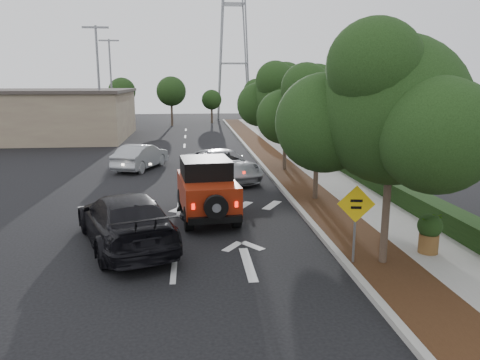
{
  "coord_description": "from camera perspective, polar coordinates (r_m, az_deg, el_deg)",
  "views": [
    {
      "loc": [
        0.53,
        -11.91,
        4.9
      ],
      "look_at": [
        2.09,
        3.0,
        1.71
      ],
      "focal_mm": 35.0,
      "sensor_mm": 36.0,
      "label": 1
    }
  ],
  "objects": [
    {
      "name": "transmission_tower",
      "position": [
        60.36,
        -0.77,
        7.36
      ],
      "size": [
        7.0,
        4.0,
        28.0
      ],
      "primitive_type": null,
      "color": "slate",
      "rests_on": "ground"
    },
    {
      "name": "parked_suv",
      "position": [
        39.66,
        -20.69,
        5.11
      ],
      "size": [
        3.97,
        1.78,
        1.32
      ],
      "primitive_type": "imported",
      "rotation": [
        0.0,
        0.0,
        1.63
      ],
      "color": "#A3A5AB",
      "rests_on": "ground"
    },
    {
      "name": "black_suv_oncoming",
      "position": [
        14.51,
        -13.82,
        -4.74
      ],
      "size": [
        4.0,
        5.98,
        1.61
      ],
      "primitive_type": "imported",
      "rotation": [
        0.0,
        0.0,
        3.49
      ],
      "color": "black",
      "rests_on": "ground"
    },
    {
      "name": "light_pole_b",
      "position": [
        50.79,
        -15.14,
        6.07
      ],
      "size": [
        2.0,
        0.22,
        9.0
      ],
      "primitive_type": null,
      "color": "slate",
      "rests_on": "ground"
    },
    {
      "name": "planting_strip",
      "position": [
        24.91,
        5.87,
        0.75
      ],
      "size": [
        1.8,
        70.0,
        0.12
      ],
      "primitive_type": "cube",
      "color": "black",
      "rests_on": "ground"
    },
    {
      "name": "light_pole_a",
      "position": [
        38.87,
        -16.4,
        4.29
      ],
      "size": [
        2.0,
        0.22,
        9.0
      ],
      "primitive_type": null,
      "color": "slate",
      "rests_on": "ground"
    },
    {
      "name": "ground",
      "position": [
        12.89,
        -8.03,
        -10.46
      ],
      "size": [
        120.0,
        120.0,
        0.0
      ],
      "primitive_type": "plane",
      "color": "black",
      "rests_on": "ground"
    },
    {
      "name": "silver_suv_ahead",
      "position": [
        23.53,
        -2.17,
        1.82
      ],
      "size": [
        4.26,
        5.85,
        1.48
      ],
      "primitive_type": "imported",
      "rotation": [
        0.0,
        0.0,
        0.38
      ],
      "color": "#A4A6AC",
      "rests_on": "ground"
    },
    {
      "name": "sidewalk",
      "position": [
        25.37,
        10.08,
        0.83
      ],
      "size": [
        2.0,
        70.0,
        0.12
      ],
      "primitive_type": "cube",
      "color": "gray",
      "rests_on": "ground"
    },
    {
      "name": "speed_hump_sign",
      "position": [
        12.7,
        13.91,
        -4.01
      ],
      "size": [
        0.99,
        0.16,
        2.13
      ],
      "rotation": [
        0.0,
        0.0,
        -0.13
      ],
      "color": "slate",
      "rests_on": "ground"
    },
    {
      "name": "curb",
      "position": [
        24.73,
        3.6,
        0.74
      ],
      "size": [
        0.2,
        70.0,
        0.15
      ],
      "primitive_type": "cube",
      "color": "#9E9B93",
      "rests_on": "ground"
    },
    {
      "name": "street_tree_mid",
      "position": [
        19.71,
        9.12,
        -2.53
      ],
      "size": [
        3.2,
        3.2,
        5.32
      ],
      "primitive_type": null,
      "color": "black",
      "rests_on": "ground"
    },
    {
      "name": "silver_sedan_oncoming",
      "position": [
        27.0,
        -11.99,
        2.82
      ],
      "size": [
        2.95,
        4.54,
        1.41
      ],
      "primitive_type": "imported",
      "rotation": [
        0.0,
        0.0,
        2.77
      ],
      "color": "#989C9F",
      "rests_on": "ground"
    },
    {
      "name": "street_tree_far",
      "position": [
        25.89,
        5.42,
        1.05
      ],
      "size": [
        3.4,
        3.4,
        5.62
      ],
      "primitive_type": null,
      "color": "black",
      "rests_on": "ground"
    },
    {
      "name": "street_tree_near",
      "position": [
        13.41,
        16.95,
        -9.97
      ],
      "size": [
        3.8,
        3.8,
        5.92
      ],
      "primitive_type": null,
      "color": "black",
      "rests_on": "ground"
    },
    {
      "name": "hedge",
      "position": [
        25.73,
        13.1,
        1.63
      ],
      "size": [
        0.8,
        70.0,
        0.8
      ],
      "primitive_type": "cube",
      "color": "black",
      "rests_on": "ground"
    },
    {
      "name": "terracotta_planter",
      "position": [
        14.24,
        22.11,
        -5.6
      ],
      "size": [
        0.69,
        0.69,
        1.2
      ],
      "rotation": [
        0.0,
        0.0,
        -0.07
      ],
      "color": "brown",
      "rests_on": "ground"
    },
    {
      "name": "red_jeep",
      "position": [
        17.05,
        -4.14,
        -0.93
      ],
      "size": [
        2.21,
        4.31,
        2.14
      ],
      "rotation": [
        0.0,
        0.0,
        0.1
      ],
      "color": "black",
      "rests_on": "ground"
    }
  ]
}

